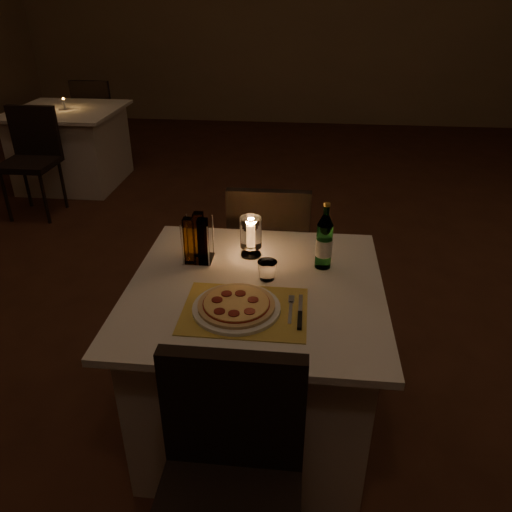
# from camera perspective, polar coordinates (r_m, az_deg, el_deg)

# --- Properties ---
(floor) EXTENTS (8.00, 10.00, 0.02)m
(floor) POSITION_cam_1_polar(r_m,az_deg,el_deg) (2.99, 4.15, -8.25)
(floor) COLOR #4A2617
(floor) RESTS_ON ground
(wall_back) EXTENTS (8.00, 0.02, 3.00)m
(wall_back) POSITION_cam_1_polar(r_m,az_deg,el_deg) (7.41, 6.39, 26.26)
(wall_back) COLOR #927755
(wall_back) RESTS_ON ground
(main_table) EXTENTS (1.00, 1.00, 0.74)m
(main_table) POSITION_cam_1_polar(r_m,az_deg,el_deg) (2.18, -0.06, -11.54)
(main_table) COLOR silver
(main_table) RESTS_ON ground
(chair_near) EXTENTS (0.42, 0.42, 0.90)m
(chair_near) POSITION_cam_1_polar(r_m,az_deg,el_deg) (1.56, -3.08, -23.51)
(chair_near) COLOR black
(chair_near) RESTS_ON ground
(chair_far) EXTENTS (0.42, 0.42, 0.90)m
(chair_far) POSITION_cam_1_polar(r_m,az_deg,el_deg) (2.68, 1.56, 1.22)
(chair_far) COLOR black
(chair_far) RESTS_ON ground
(placemat) EXTENTS (0.45, 0.34, 0.00)m
(placemat) POSITION_cam_1_polar(r_m,az_deg,el_deg) (1.82, -1.30, -6.25)
(placemat) COLOR gold
(placemat) RESTS_ON main_table
(plate) EXTENTS (0.32, 0.32, 0.01)m
(plate) POSITION_cam_1_polar(r_m,az_deg,el_deg) (1.81, -2.25, -5.96)
(plate) COLOR white
(plate) RESTS_ON placemat
(pizza) EXTENTS (0.28, 0.28, 0.02)m
(pizza) POSITION_cam_1_polar(r_m,az_deg,el_deg) (1.80, -2.26, -5.54)
(pizza) COLOR #D8B77F
(pizza) RESTS_ON plate
(fork) EXTENTS (0.02, 0.18, 0.00)m
(fork) POSITION_cam_1_polar(r_m,az_deg,el_deg) (1.83, 3.99, -5.85)
(fork) COLOR silver
(fork) RESTS_ON placemat
(knife) EXTENTS (0.02, 0.22, 0.01)m
(knife) POSITION_cam_1_polar(r_m,az_deg,el_deg) (1.78, 5.04, -6.92)
(knife) COLOR black
(knife) RESTS_ON placemat
(tumbler) EXTENTS (0.08, 0.08, 0.08)m
(tumbler) POSITION_cam_1_polar(r_m,az_deg,el_deg) (1.98, 1.29, -1.66)
(tumbler) COLOR white
(tumbler) RESTS_ON main_table
(water_bottle) EXTENTS (0.07, 0.07, 0.29)m
(water_bottle) POSITION_cam_1_polar(r_m,az_deg,el_deg) (2.06, 7.80, 1.60)
(water_bottle) COLOR #5FB167
(water_bottle) RESTS_ON main_table
(hurricane_candle) EXTENTS (0.09, 0.09, 0.18)m
(hurricane_candle) POSITION_cam_1_polar(r_m,az_deg,el_deg) (2.13, -0.60, 2.58)
(hurricane_candle) COLOR white
(hurricane_candle) RESTS_ON main_table
(cruet_caddy) EXTENTS (0.12, 0.12, 0.21)m
(cruet_caddy) POSITION_cam_1_polar(r_m,az_deg,el_deg) (2.10, -6.73, 1.78)
(cruet_caddy) COLOR white
(cruet_caddy) RESTS_ON main_table
(neighbor_table_left) EXTENTS (1.00, 1.00, 0.74)m
(neighbor_table_left) POSITION_cam_1_polar(r_m,az_deg,el_deg) (5.36, -20.31, 11.63)
(neighbor_table_left) COLOR silver
(neighbor_table_left) RESTS_ON ground
(neighbor_chair_la) EXTENTS (0.42, 0.42, 0.90)m
(neighbor_chair_la) POSITION_cam_1_polar(r_m,az_deg,el_deg) (4.70, -24.23, 10.95)
(neighbor_chair_la) COLOR black
(neighbor_chair_la) RESTS_ON ground
(neighbor_chair_lb) EXTENTS (0.42, 0.42, 0.90)m
(neighbor_chair_lb) POSITION_cam_1_polar(r_m,az_deg,el_deg) (5.94, -17.73, 15.35)
(neighbor_chair_lb) COLOR black
(neighbor_chair_lb) RESTS_ON ground
(neighbor_candle_left) EXTENTS (0.03, 0.03, 0.11)m
(neighbor_candle_left) POSITION_cam_1_polar(r_m,az_deg,el_deg) (5.26, -21.08, 15.92)
(neighbor_candle_left) COLOR white
(neighbor_candle_left) RESTS_ON neighbor_table_left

